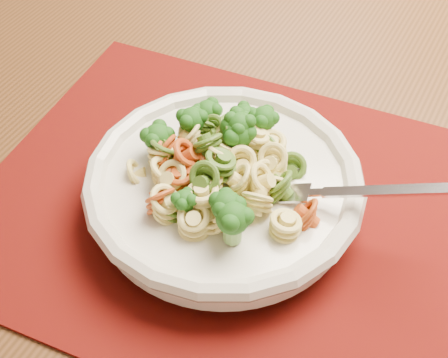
# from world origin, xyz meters

# --- Properties ---
(dining_table) EXTENTS (1.59, 1.28, 0.70)m
(dining_table) POSITION_xyz_m (-0.18, -0.69, 0.61)
(dining_table) COLOR #583218
(dining_table) RESTS_ON ground
(placemat) EXTENTS (0.57, 0.49, 0.00)m
(placemat) POSITION_xyz_m (-0.25, -0.80, 0.71)
(placemat) COLOR #530F03
(placemat) RESTS_ON dining_table
(pasta_bowl) EXTENTS (0.26, 0.26, 0.05)m
(pasta_bowl) POSITION_xyz_m (-0.26, -0.80, 0.74)
(pasta_bowl) COLOR beige
(pasta_bowl) RESTS_ON placemat
(pasta_broccoli_heap) EXTENTS (0.22, 0.22, 0.06)m
(pasta_broccoli_heap) POSITION_xyz_m (-0.26, -0.80, 0.75)
(pasta_broccoli_heap) COLOR #D7C06A
(pasta_broccoli_heap) RESTS_ON pasta_bowl
(fork) EXTENTS (0.18, 0.05, 0.08)m
(fork) POSITION_xyz_m (-0.20, -0.81, 0.75)
(fork) COLOR silver
(fork) RESTS_ON pasta_bowl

